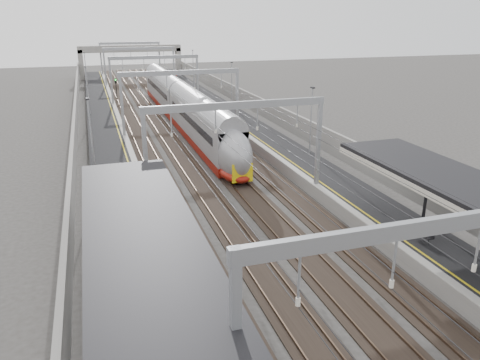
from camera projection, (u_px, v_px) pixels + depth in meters
platform_left at (107, 135)px, 52.17m from camera, size 4.00×120.00×1.00m
platform_right at (243, 125)px, 56.78m from camera, size 4.00×120.00×1.00m
tracks at (178, 133)px, 54.62m from camera, size 11.40×140.00×0.20m
overhead_line at (166, 74)px, 58.53m from camera, size 13.00×140.00×6.60m
canopy_left at (166, 322)px, 12.92m from camera, size 4.40×30.00×4.24m
overbridge at (130, 53)px, 102.26m from camera, size 22.00×2.20×6.90m
wall_left at (76, 127)px, 50.88m from camera, size 0.30×120.00×3.20m
wall_right at (268, 114)px, 57.33m from camera, size 0.30×120.00×3.20m
train at (185, 110)px, 57.22m from camera, size 2.70×49.14×4.27m
bench at (423, 231)px, 26.51m from camera, size 0.46×1.66×0.85m
signal_green at (116, 85)px, 75.59m from camera, size 0.32×0.32×3.48m
signal_red_near at (171, 85)px, 75.36m from camera, size 0.32×0.32×3.48m
signal_red_far at (177, 80)px, 82.02m from camera, size 0.32×0.32×3.48m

